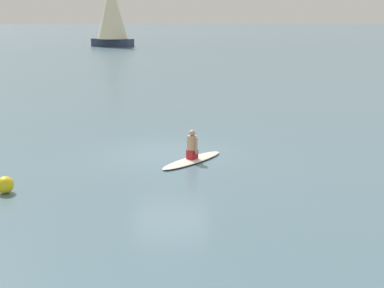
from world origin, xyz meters
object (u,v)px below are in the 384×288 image
buoy_marker (5,185)px  person_paddler (192,146)px  surfboard (192,160)px  sailboat_far_right (111,12)px

buoy_marker → person_paddler: bearing=120.2°
surfboard → person_paddler: person_paddler is taller
person_paddler → surfboard: bearing=85.8°
buoy_marker → surfboard: bearing=120.2°
person_paddler → buoy_marker: bearing=-19.0°
surfboard → person_paddler: size_ratio=2.98×
person_paddler → sailboat_far_right: (-60.12, -8.60, 4.11)m
sailboat_far_right → buoy_marker: sailboat_far_right is taller
person_paddler → sailboat_far_right: size_ratio=0.09×
sailboat_far_right → buoy_marker: (63.05, 3.57, -4.41)m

